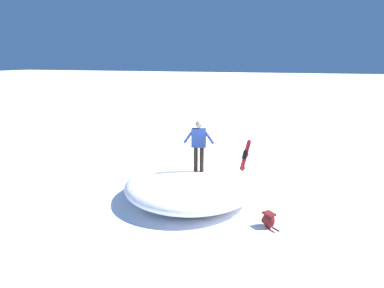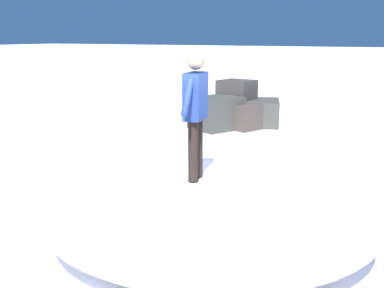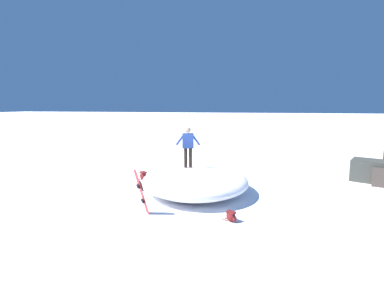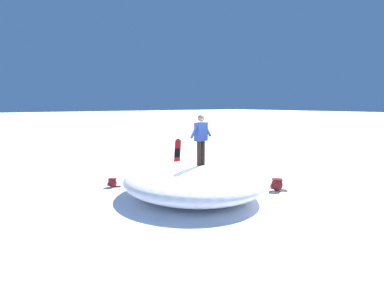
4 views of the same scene
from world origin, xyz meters
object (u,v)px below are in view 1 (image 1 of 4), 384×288
(backpack_near, at_px, (174,168))
(backpack_far, at_px, (268,220))
(snowboarder_standing, at_px, (199,142))
(snowboard_primary_upright, at_px, (245,159))

(backpack_near, height_order, backpack_far, backpack_far)
(backpack_near, bearing_deg, backpack_far, -131.04)
(snowboarder_standing, xyz_separation_m, backpack_near, (2.79, 2.06, -1.86))
(snowboard_primary_upright, height_order, backpack_far, snowboard_primary_upright)
(snowboard_primary_upright, distance_m, backpack_far, 4.42)
(snowboarder_standing, distance_m, backpack_far, 3.34)
(snowboarder_standing, relative_size, snowboard_primary_upright, 1.06)
(snowboarder_standing, distance_m, backpack_near, 3.94)
(snowboarder_standing, xyz_separation_m, backpack_far, (-1.21, -2.53, -1.81))
(snowboarder_standing, height_order, snowboard_primary_upright, snowboarder_standing)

